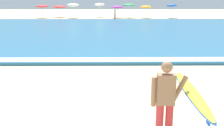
% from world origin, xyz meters
% --- Properties ---
extents(sea, '(120.00, 28.00, 0.14)m').
position_xyz_m(sea, '(0.00, 20.28, 0.07)').
color(sea, teal).
rests_on(sea, ground).
extents(surf_foam, '(120.00, 0.90, 0.01)m').
position_xyz_m(surf_foam, '(0.00, 6.88, 0.15)').
color(surf_foam, white).
rests_on(surf_foam, sea).
extents(surfer_with_board, '(0.96, 2.58, 1.73)m').
position_xyz_m(surfer_with_board, '(3.15, -0.32, 1.03)').
color(surfer_with_board, red).
rests_on(surfer_with_board, ground).
extents(beach_umbrella_0, '(2.11, 2.12, 2.12)m').
position_xyz_m(beach_umbrella_0, '(-9.04, 38.86, 1.88)').
color(beach_umbrella_0, beige).
rests_on(beach_umbrella_0, ground).
extents(beach_umbrella_1, '(2.29, 2.29, 1.99)m').
position_xyz_m(beach_umbrella_1, '(-6.42, 40.05, 1.77)').
color(beach_umbrella_1, beige).
rests_on(beach_umbrella_1, ground).
extents(beach_umbrella_2, '(1.90, 1.91, 2.37)m').
position_xyz_m(beach_umbrella_2, '(-3.91, 38.15, 2.09)').
color(beach_umbrella_2, beige).
rests_on(beach_umbrella_2, ground).
extents(beach_umbrella_3, '(1.71, 1.72, 2.37)m').
position_xyz_m(beach_umbrella_3, '(0.31, 40.05, 2.13)').
color(beach_umbrella_3, beige).
rests_on(beach_umbrella_3, ground).
extents(beach_umbrella_4, '(2.22, 2.23, 1.99)m').
position_xyz_m(beach_umbrella_4, '(3.25, 38.94, 1.77)').
color(beach_umbrella_4, beige).
rests_on(beach_umbrella_4, ground).
extents(beach_umbrella_5, '(2.20, 2.22, 2.38)m').
position_xyz_m(beach_umbrella_5, '(5.20, 39.15, 2.10)').
color(beach_umbrella_5, beige).
rests_on(beach_umbrella_5, ground).
extents(beach_umbrella_6, '(1.82, 1.83, 2.01)m').
position_xyz_m(beach_umbrella_6, '(7.87, 38.28, 1.79)').
color(beach_umbrella_6, beige).
rests_on(beach_umbrella_6, ground).
extents(beach_umbrella_7, '(1.72, 1.74, 2.30)m').
position_xyz_m(beach_umbrella_7, '(11.99, 38.08, 2.00)').
color(beach_umbrella_7, beige).
rests_on(beach_umbrella_7, ground).
extents(beachgoer_near_row_left, '(0.32, 0.20, 1.58)m').
position_xyz_m(beachgoer_near_row_left, '(2.81, 36.54, 0.84)').
color(beachgoer_near_row_left, '#383842').
rests_on(beachgoer_near_row_left, ground).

